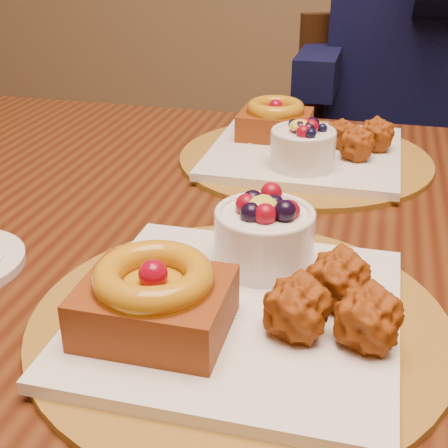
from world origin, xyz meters
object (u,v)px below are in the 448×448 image
Objects in this scene: place_setting_far at (303,146)px; place_setting_near at (237,294)px; chair_far at (398,203)px; dining_table at (278,277)px.

place_setting_near is at bearing -90.12° from place_setting_far.
place_setting_far is at bearing -130.83° from chair_far.
chair_far reaches higher than place_setting_near.
place_setting_far is at bearing 90.76° from dining_table.
place_setting_near is 0.43m from place_setting_far.
chair_far is at bearing 76.26° from dining_table.
chair_far reaches higher than dining_table.
place_setting_far is (-0.00, 0.21, 0.10)m from dining_table.
dining_table is 1.77× the size of chair_far.
place_setting_far is 0.57m from chair_far.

